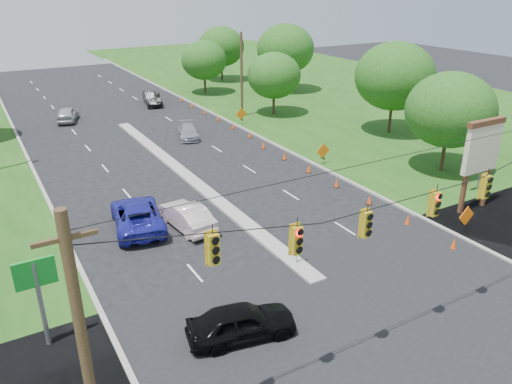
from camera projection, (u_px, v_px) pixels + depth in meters
ground at (373, 328)px, 21.87m from camera, size 160.00×160.00×0.00m
grass_right at (460, 127)px, 51.58m from camera, size 40.00×160.00×0.06m
cross_street at (373, 328)px, 21.87m from camera, size 160.00×14.00×0.02m
curb_left at (30, 165)px, 41.08m from camera, size 0.25×110.00×0.16m
curb_right at (245, 130)px, 50.38m from camera, size 0.25×110.00×0.16m
median at (187, 177)px, 38.57m from camera, size 1.00×34.00×0.18m
median_sign at (297, 241)px, 26.06m from camera, size 0.55×0.06×2.05m
signal_span at (402, 238)px, 19.09m from camera, size 25.60×0.32×9.00m
utility_pole_far_right at (242, 75)px, 53.68m from camera, size 0.28×0.28×9.00m
pylon_sign at (482, 151)px, 31.81m from camera, size 5.90×2.30×6.12m
cone_0 at (454, 244)px, 28.11m from camera, size 0.32×0.32×0.70m
cone_1 at (408, 220)px, 30.90m from camera, size 0.32×0.32×0.70m
cone_2 at (369, 200)px, 33.68m from camera, size 0.32×0.32×0.70m
cone_3 at (337, 183)px, 36.46m from camera, size 0.32×0.32×0.70m
cone_4 at (309, 168)px, 39.25m from camera, size 0.32×0.32×0.70m
cone_5 at (284, 156)px, 42.03m from camera, size 0.32×0.32×0.70m
cone_6 at (263, 145)px, 44.82m from camera, size 0.32×0.32×0.70m
cone_7 at (250, 134)px, 47.88m from camera, size 0.32×0.32×0.70m
cone_8 at (233, 126)px, 50.66m from camera, size 0.32×0.32×0.70m
cone_9 at (218, 118)px, 53.44m from camera, size 0.32×0.32×0.70m
cone_10 at (204, 111)px, 56.23m from camera, size 0.32×0.32×0.70m
cone_11 at (192, 105)px, 59.01m from camera, size 0.32×0.32×0.70m
cone_12 at (181, 99)px, 61.79m from camera, size 0.32×0.32×0.70m
work_sign_0 at (466, 217)px, 29.59m from camera, size 1.27×0.58×1.37m
work_sign_1 at (323, 152)px, 40.72m from camera, size 1.27×0.58×1.37m
work_sign_2 at (241, 114)px, 51.86m from camera, size 1.27×0.58×1.37m
tree_7 at (450, 110)px, 37.74m from camera, size 6.72×6.72×7.84m
tree_8 at (395, 76)px, 47.29m from camera, size 7.56×7.56×8.82m
tree_9 at (274, 76)px, 54.57m from camera, size 5.88×5.88×6.86m
tree_10 at (285, 49)px, 65.71m from camera, size 7.56×7.56×8.82m
tree_11 at (221, 47)px, 72.87m from camera, size 6.72×6.72×7.84m
tree_12 at (204, 60)px, 64.78m from camera, size 5.88×5.88×6.86m
black_sedan at (242, 322)px, 20.99m from camera, size 4.92×2.72×1.59m
white_sedan at (187, 216)px, 30.42m from camera, size 2.13×4.90×1.57m
blue_pickup at (137, 215)px, 30.40m from camera, size 3.79×6.44×1.68m
silver_car_far at (188, 131)px, 47.78m from camera, size 3.05×4.72×1.27m
silver_car_oncoming at (67, 114)px, 53.28m from camera, size 3.21×4.91×1.55m
dark_car_receding at (152, 98)px, 60.16m from camera, size 2.60×5.13×1.61m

